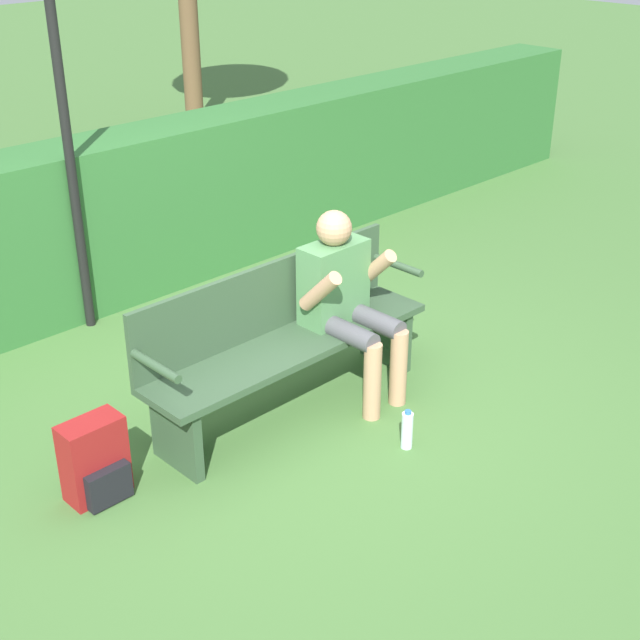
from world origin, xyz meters
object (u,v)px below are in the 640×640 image
object	(u,v)px
backpack	(96,461)
signpost	(65,115)
person_seated	(346,295)
water_bottle	(407,430)
park_bench	(283,337)

from	to	relation	value
backpack	signpost	xyz separation A→B (m)	(1.06, 1.83, 1.35)
person_seated	backpack	distance (m)	1.81
backpack	person_seated	bearing A→B (deg)	-4.89
water_bottle	signpost	xyz separation A→B (m)	(-0.47, 2.70, 1.45)
person_seated	signpost	world-z (taller)	signpost
park_bench	person_seated	size ratio (longest dim) A/B	1.66
water_bottle	person_seated	bearing A→B (deg)	73.27
park_bench	person_seated	world-z (taller)	person_seated
water_bottle	signpost	world-z (taller)	signpost
person_seated	signpost	size ratio (longest dim) A/B	0.43
water_bottle	backpack	bearing A→B (deg)	150.46
signpost	water_bottle	bearing A→B (deg)	-80.16
backpack	water_bottle	bearing A→B (deg)	-29.54
park_bench	person_seated	xyz separation A→B (m)	(0.41, -0.13, 0.19)
backpack	water_bottle	distance (m)	1.76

